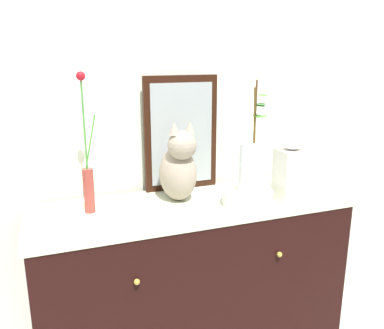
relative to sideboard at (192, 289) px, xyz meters
name	(u,v)px	position (x,y,z in m)	size (l,w,h in m)	color
wall_back	(170,100)	(0.00, 0.31, 0.86)	(4.40, 0.08, 2.60)	silver
sideboard	(192,289)	(0.00, 0.00, 0.00)	(1.43, 0.49, 0.87)	black
mirror_leaning	(181,134)	(0.02, 0.21, 0.71)	(0.36, 0.03, 0.55)	black
cat_sitting	(178,168)	(-0.04, 0.06, 0.59)	(0.17, 0.44, 0.37)	gray
vase_slim_green	(88,176)	(-0.44, 0.05, 0.60)	(0.07, 0.05, 0.58)	maroon
bowl_porcelain	(248,198)	(0.22, -0.10, 0.47)	(0.22, 0.22, 0.06)	silver
vase_glass_clear	(250,164)	(0.23, -0.11, 0.63)	(0.13, 0.12, 0.48)	silver
jar_lidded_porcelain	(291,169)	(0.43, -0.12, 0.58)	(0.12, 0.12, 0.33)	white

